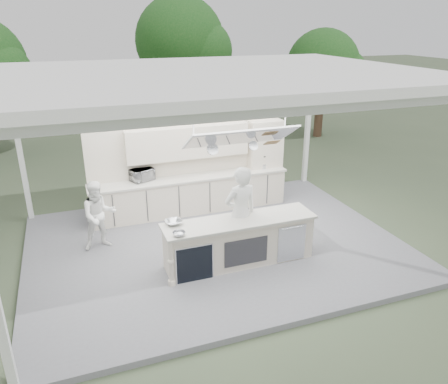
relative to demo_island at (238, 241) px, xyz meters
name	(u,v)px	position (x,y,z in m)	size (l,w,h in m)	color
ground	(216,248)	(-0.18, 0.91, -0.60)	(90.00, 90.00, 0.00)	#424E36
stage_deck	(216,246)	(-0.18, 0.91, -0.54)	(8.00, 6.00, 0.12)	slate
tent	(214,78)	(-0.18, 0.90, 3.11)	(8.20, 6.20, 3.86)	white
demo_island	(238,241)	(0.00, 0.00, 0.00)	(3.10, 0.79, 0.95)	beige
back_counter	(191,194)	(-0.18, 2.81, 0.00)	(5.08, 0.72, 0.95)	beige
back_wall_unit	(204,153)	(0.27, 3.03, 0.98)	(5.05, 0.48, 2.25)	beige
tree_cluster	(129,60)	(-0.34, 10.68, 2.69)	(19.55, 9.40, 5.85)	brown
head_chef	(240,213)	(0.12, 0.21, 0.51)	(0.72, 0.47, 1.98)	white
sous_chef	(99,215)	(-2.55, 1.63, 0.29)	(0.74, 0.58, 1.52)	white
toaster_oven	(142,175)	(-1.37, 2.94, 0.62)	(0.54, 0.37, 0.30)	#B4B6BB
bowl_large	(174,222)	(-1.25, 0.26, 0.51)	(0.32, 0.32, 0.08)	silver
bowl_small	(179,234)	(-1.28, -0.24, 0.51)	(0.24, 0.24, 0.07)	#B6B8BD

